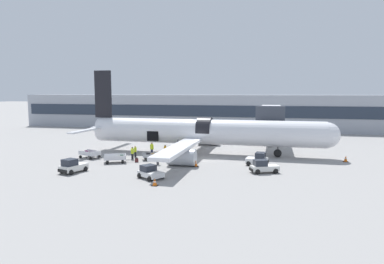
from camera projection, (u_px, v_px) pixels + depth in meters
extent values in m
plane|color=gray|center=(203.00, 159.00, 45.31)|extent=(500.00, 500.00, 0.00)
cube|color=#9EA3AD|center=(236.00, 112.00, 82.31)|extent=(108.51, 9.58, 8.20)
cube|color=#232D3D|center=(233.00, 111.00, 77.58)|extent=(106.34, 0.16, 2.62)
cylinder|color=#4C4C51|center=(270.00, 136.00, 55.15)|extent=(0.60, 0.60, 3.45)
cube|color=silver|center=(271.00, 116.00, 54.77)|extent=(3.11, 14.00, 3.11)
cube|color=#333842|center=(270.00, 119.00, 48.59)|extent=(4.04, 1.60, 3.73)
cylinder|color=silver|center=(205.00, 132.00, 48.60)|extent=(32.74, 3.55, 3.55)
sphere|color=silver|center=(327.00, 135.00, 44.79)|extent=(3.37, 3.37, 3.37)
cone|color=silver|center=(100.00, 129.00, 52.41)|extent=(4.08, 3.26, 3.26)
cylinder|color=black|center=(205.00, 130.00, 48.53)|extent=(1.96, 3.55, 3.55)
cube|color=black|center=(103.00, 94.00, 51.65)|extent=(2.66, 0.28, 7.06)
cube|color=silver|center=(88.00, 130.00, 47.96)|extent=(0.97, 8.86, 0.20)
cube|color=silver|center=(117.00, 124.00, 56.52)|extent=(0.97, 8.86, 0.20)
cube|color=silver|center=(180.00, 147.00, 40.87)|extent=(2.32, 15.82, 0.40)
cube|color=silver|center=(207.00, 132.00, 57.17)|extent=(2.32, 15.82, 0.40)
cylinder|color=#B2B7BF|center=(182.00, 157.00, 40.98)|extent=(3.36, 2.04, 2.04)
cylinder|color=#B2B7BF|center=(208.00, 139.00, 57.24)|extent=(3.36, 2.04, 2.04)
cube|color=black|center=(153.00, 136.00, 48.66)|extent=(1.70, 0.12, 1.40)
cylinder|color=#56565B|center=(278.00, 147.00, 46.44)|extent=(0.22, 0.22, 1.78)
sphere|color=black|center=(278.00, 153.00, 46.55)|extent=(1.09, 1.09, 1.09)
cylinder|color=#56565B|center=(178.00, 146.00, 47.18)|extent=(0.22, 0.22, 1.78)
sphere|color=black|center=(178.00, 152.00, 47.28)|extent=(1.09, 1.09, 1.09)
cylinder|color=#56565B|center=(187.00, 141.00, 51.96)|extent=(0.22, 0.22, 1.78)
sphere|color=black|center=(187.00, 147.00, 52.06)|extent=(1.09, 1.09, 1.09)
cube|color=silver|center=(74.00, 167.00, 37.72)|extent=(2.31, 3.24, 0.62)
cube|color=#232833|center=(70.00, 162.00, 37.20)|extent=(1.62, 1.64, 0.71)
cube|color=black|center=(62.00, 171.00, 36.44)|extent=(1.34, 0.52, 0.31)
sphere|color=black|center=(62.00, 171.00, 37.26)|extent=(0.56, 0.56, 0.56)
sphere|color=black|center=(71.00, 172.00, 36.53)|extent=(0.56, 0.56, 0.56)
sphere|color=black|center=(76.00, 167.00, 38.96)|extent=(0.56, 0.56, 0.56)
sphere|color=black|center=(85.00, 169.00, 38.23)|extent=(0.56, 0.56, 0.56)
cube|color=white|center=(151.00, 174.00, 34.97)|extent=(3.08, 2.79, 0.50)
cube|color=#232833|center=(148.00, 168.00, 35.24)|extent=(1.74, 1.79, 0.60)
cube|color=black|center=(143.00, 173.00, 35.97)|extent=(0.90, 1.27, 0.25)
sphere|color=black|center=(152.00, 173.00, 36.16)|extent=(0.56, 0.56, 0.56)
sphere|color=black|center=(140.00, 176.00, 35.13)|extent=(0.56, 0.56, 0.56)
sphere|color=black|center=(162.00, 176.00, 34.86)|extent=(0.56, 0.56, 0.56)
sphere|color=black|center=(150.00, 179.00, 33.83)|extent=(0.56, 0.56, 0.56)
cube|color=silver|center=(265.00, 168.00, 37.51)|extent=(3.27, 2.31, 0.56)
cube|color=#232833|center=(260.00, 163.00, 37.36)|extent=(1.66, 1.50, 0.65)
cube|color=black|center=(251.00, 170.00, 37.28)|extent=(0.54, 1.08, 0.28)
sphere|color=black|center=(254.00, 169.00, 37.96)|extent=(0.56, 0.56, 0.56)
sphere|color=black|center=(258.00, 172.00, 36.80)|extent=(0.56, 0.56, 0.56)
sphere|color=black|center=(271.00, 169.00, 38.28)|extent=(0.56, 0.56, 0.56)
sphere|color=black|center=(276.00, 171.00, 37.12)|extent=(0.56, 0.56, 0.56)
cube|color=white|center=(257.00, 161.00, 41.50)|extent=(2.68, 1.99, 0.62)
cube|color=#232833|center=(260.00, 155.00, 41.27)|extent=(1.29, 1.56, 0.70)
cube|color=black|center=(267.00, 162.00, 41.06)|extent=(0.31, 1.52, 0.31)
sphere|color=black|center=(263.00, 165.00, 40.49)|extent=(0.56, 0.56, 0.56)
sphere|color=black|center=(265.00, 162.00, 41.98)|extent=(0.56, 0.56, 0.56)
sphere|color=black|center=(248.00, 163.00, 41.09)|extent=(0.56, 0.56, 0.56)
sphere|color=black|center=(251.00, 161.00, 42.58)|extent=(0.56, 0.56, 0.56)
cube|color=#999BA0|center=(155.00, 156.00, 44.81)|extent=(3.54, 2.76, 0.05)
cube|color=#999BA0|center=(167.00, 154.00, 45.18)|extent=(0.70, 1.26, 0.36)
cube|color=#999BA0|center=(155.00, 156.00, 44.15)|extent=(2.86, 1.55, 0.36)
cube|color=#999BA0|center=(154.00, 154.00, 45.43)|extent=(2.86, 1.55, 0.36)
cube|color=#333338|center=(170.00, 157.00, 45.34)|extent=(0.83, 0.49, 0.06)
sphere|color=black|center=(164.00, 159.00, 44.45)|extent=(0.40, 0.40, 0.40)
sphere|color=black|center=(163.00, 157.00, 45.79)|extent=(0.40, 0.40, 0.40)
sphere|color=black|center=(147.00, 160.00, 43.89)|extent=(0.40, 0.40, 0.40)
sphere|color=black|center=(145.00, 158.00, 45.23)|extent=(0.40, 0.40, 0.40)
cube|color=#14472D|center=(162.00, 155.00, 44.75)|extent=(0.50, 0.39, 0.32)
cube|color=olive|center=(153.00, 155.00, 44.67)|extent=(0.58, 0.35, 0.41)
cube|color=black|center=(148.00, 154.00, 44.79)|extent=(0.53, 0.49, 0.44)
cube|color=silver|center=(115.00, 159.00, 42.87)|extent=(3.16, 2.67, 0.05)
cube|color=silver|center=(126.00, 156.00, 43.12)|extent=(0.77, 1.52, 0.51)
cube|color=silver|center=(115.00, 158.00, 42.07)|extent=(2.42, 1.21, 0.51)
cube|color=silver|center=(115.00, 156.00, 43.62)|extent=(2.42, 1.21, 0.51)
cube|color=#333338|center=(130.00, 160.00, 43.28)|extent=(0.85, 0.46, 0.06)
sphere|color=black|center=(123.00, 162.00, 42.30)|extent=(0.40, 0.40, 0.40)
sphere|color=black|center=(123.00, 160.00, 43.91)|extent=(0.40, 0.40, 0.40)
sphere|color=black|center=(107.00, 163.00, 41.90)|extent=(0.40, 0.40, 0.40)
sphere|color=black|center=(107.00, 160.00, 43.51)|extent=(0.40, 0.40, 0.40)
cube|color=#14472D|center=(122.00, 157.00, 43.02)|extent=(0.41, 0.27, 0.46)
cube|color=olive|center=(119.00, 157.00, 42.75)|extent=(0.44, 0.35, 0.40)
cube|color=black|center=(110.00, 158.00, 42.69)|extent=(0.55, 0.33, 0.28)
cube|color=silver|center=(90.00, 154.00, 45.88)|extent=(3.17, 2.33, 0.05)
cube|color=silver|center=(97.00, 154.00, 45.11)|extent=(0.54, 1.42, 0.49)
cube|color=silver|center=(85.00, 153.00, 45.26)|extent=(2.65, 0.97, 0.49)
cube|color=silver|center=(94.00, 152.00, 46.45)|extent=(2.65, 0.97, 0.49)
cube|color=#333338|center=(100.00, 157.00, 44.90)|extent=(0.88, 0.37, 0.06)
sphere|color=black|center=(91.00, 158.00, 44.76)|extent=(0.40, 0.40, 0.40)
sphere|color=black|center=(99.00, 157.00, 46.00)|extent=(0.40, 0.40, 0.40)
sphere|color=black|center=(80.00, 157.00, 45.83)|extent=(0.40, 0.40, 0.40)
sphere|color=black|center=(89.00, 155.00, 47.07)|extent=(0.40, 0.40, 0.40)
cube|color=#721951|center=(86.00, 152.00, 46.51)|extent=(0.53, 0.43, 0.41)
cube|color=olive|center=(94.00, 154.00, 45.28)|extent=(0.37, 0.30, 0.33)
cube|color=#4C1E1E|center=(88.00, 153.00, 45.65)|extent=(0.50, 0.41, 0.36)
cylinder|color=#1E2338|center=(179.00, 155.00, 45.89)|extent=(0.38, 0.38, 0.78)
cylinder|color=#CCE523|center=(179.00, 150.00, 45.81)|extent=(0.49, 0.49, 0.62)
sphere|color=#9E7556|center=(179.00, 147.00, 45.76)|extent=(0.22, 0.22, 0.22)
cylinder|color=#CCE523|center=(181.00, 151.00, 45.87)|extent=(0.16, 0.16, 0.57)
cylinder|color=#CCE523|center=(178.00, 151.00, 45.76)|extent=(0.16, 0.16, 0.57)
cylinder|color=black|center=(135.00, 155.00, 46.48)|extent=(0.28, 0.28, 0.76)
cylinder|color=#CCE523|center=(135.00, 150.00, 46.40)|extent=(0.36, 0.36, 0.60)
sphere|color=tan|center=(135.00, 147.00, 46.36)|extent=(0.21, 0.21, 0.21)
cylinder|color=#CCE523|center=(135.00, 150.00, 46.20)|extent=(0.12, 0.12, 0.55)
cylinder|color=#CCE523|center=(136.00, 150.00, 46.62)|extent=(0.12, 0.12, 0.55)
cylinder|color=black|center=(165.00, 153.00, 47.41)|extent=(0.30, 0.30, 0.77)
cylinder|color=orange|center=(165.00, 148.00, 47.33)|extent=(0.38, 0.38, 0.60)
sphere|color=brown|center=(165.00, 145.00, 47.29)|extent=(0.21, 0.21, 0.21)
cylinder|color=orange|center=(165.00, 149.00, 47.14)|extent=(0.12, 0.12, 0.55)
cylinder|color=orange|center=(166.00, 149.00, 47.55)|extent=(0.12, 0.12, 0.55)
cylinder|color=#2D2D33|center=(158.00, 161.00, 41.74)|extent=(0.41, 0.41, 0.81)
cylinder|color=#B7E019|center=(158.00, 156.00, 41.66)|extent=(0.53, 0.53, 0.64)
sphere|color=#9E7556|center=(158.00, 152.00, 41.61)|extent=(0.22, 0.22, 0.22)
cylinder|color=#B7E019|center=(159.00, 156.00, 41.81)|extent=(0.17, 0.17, 0.59)
cylinder|color=#B7E019|center=(156.00, 156.00, 41.52)|extent=(0.17, 0.17, 0.59)
cylinder|color=#1E2338|center=(152.00, 152.00, 47.84)|extent=(0.44, 0.44, 0.90)
cylinder|color=#CCE523|center=(152.00, 147.00, 47.75)|extent=(0.56, 0.56, 0.71)
sphere|color=#9E7556|center=(152.00, 143.00, 47.70)|extent=(0.25, 0.25, 0.25)
cylinder|color=#CCE523|center=(151.00, 147.00, 47.91)|extent=(0.18, 0.18, 0.65)
cylinder|color=#CCE523|center=(153.00, 147.00, 47.60)|extent=(0.18, 0.18, 0.65)
cylinder|color=black|center=(132.00, 156.00, 44.88)|extent=(0.40, 0.40, 0.82)
cylinder|color=#CCE523|center=(132.00, 151.00, 44.80)|extent=(0.51, 0.51, 0.65)
sphere|color=brown|center=(132.00, 148.00, 44.75)|extent=(0.23, 0.23, 0.23)
cylinder|color=#CCE523|center=(132.00, 151.00, 45.03)|extent=(0.16, 0.16, 0.59)
cylinder|color=#CCE523|center=(132.00, 152.00, 44.59)|extent=(0.16, 0.16, 0.59)
cube|color=#4C1E1E|center=(137.00, 160.00, 43.16)|extent=(0.47, 0.36, 0.49)
cube|color=black|center=(137.00, 158.00, 43.12)|extent=(0.26, 0.15, 0.12)
cube|color=black|center=(346.00, 162.00, 43.49)|extent=(0.65, 0.65, 0.03)
cone|color=orange|center=(346.00, 159.00, 43.45)|extent=(0.48, 0.48, 0.79)
cylinder|color=white|center=(346.00, 158.00, 43.44)|extent=(0.28, 0.28, 0.09)
cube|color=black|center=(155.00, 185.00, 32.35)|extent=(0.63, 0.63, 0.03)
cone|color=orange|center=(155.00, 182.00, 32.31)|extent=(0.47, 0.47, 0.69)
cylinder|color=white|center=(155.00, 182.00, 32.31)|extent=(0.27, 0.27, 0.08)
cube|color=black|center=(196.00, 166.00, 40.73)|extent=(0.59, 0.59, 0.03)
cone|color=orange|center=(196.00, 163.00, 40.69)|extent=(0.44, 0.44, 0.78)
cylinder|color=white|center=(196.00, 163.00, 40.68)|extent=(0.25, 0.25, 0.09)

